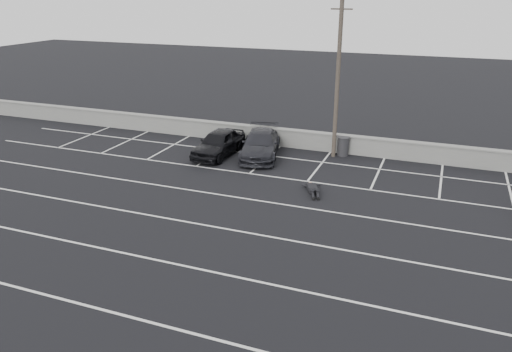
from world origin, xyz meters
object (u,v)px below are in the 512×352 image
at_px(car_left, 219,143).
at_px(car_right, 260,144).
at_px(utility_pole, 338,80).
at_px(person, 312,186).
at_px(trash_bin, 343,146).

height_order(car_left, car_right, car_left).
distance_m(car_left, utility_pole, 7.22).
height_order(car_right, person, car_right).
bearing_deg(car_left, car_right, 19.95).
distance_m(car_right, utility_pole, 5.34).
relative_size(utility_pole, person, 3.38).
bearing_deg(car_right, person, -57.99).
bearing_deg(utility_pole, trash_bin, 39.00).
relative_size(trash_bin, person, 0.43).
xyz_separation_m(car_left, trash_bin, (6.42, 2.45, -0.17)).
xyz_separation_m(car_left, person, (6.16, -3.11, -0.48)).
xyz_separation_m(car_left, car_right, (2.20, 0.68, -0.02)).
bearing_deg(trash_bin, utility_pole, -141.00).
xyz_separation_m(car_right, utility_pole, (3.77, 1.41, 3.50)).
height_order(car_right, utility_pole, utility_pole).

